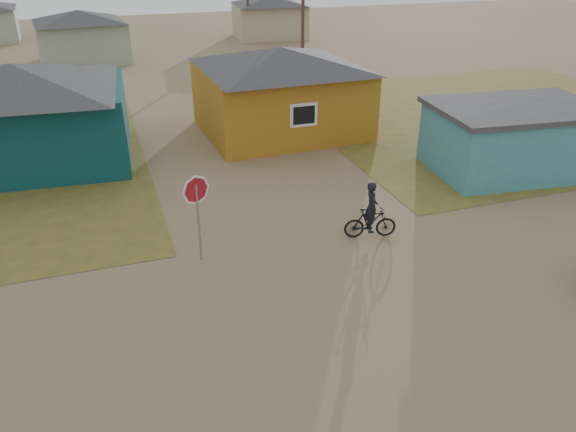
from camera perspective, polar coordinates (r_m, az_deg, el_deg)
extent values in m
plane|color=#8A704F|center=(14.35, 7.47, -9.24)|extent=(120.00, 120.00, 0.00)
cube|color=olive|center=(31.49, 20.51, 9.65)|extent=(20.00, 18.00, 0.00)
cube|color=#0A3438|center=(24.95, -25.35, 8.17)|extent=(8.40, 6.54, 3.00)
pyramid|color=#313133|center=(24.47, -26.27, 12.58)|extent=(8.93, 7.08, 1.00)
cube|color=#A96A1A|center=(26.47, -0.73, 11.68)|extent=(7.21, 6.24, 3.00)
pyramid|color=#313133|center=(26.04, -0.75, 15.83)|extent=(7.72, 6.76, 0.90)
cube|color=silver|center=(23.68, 1.61, 10.23)|extent=(1.20, 0.06, 1.00)
cube|color=black|center=(23.65, 1.63, 10.21)|extent=(0.95, 0.04, 0.75)
cube|color=teal|center=(23.61, 21.86, 7.10)|extent=(6.39, 4.61, 2.40)
cube|color=#313133|center=(23.25, 22.40, 10.11)|extent=(6.71, 4.93, 0.20)
cube|color=#94A28B|center=(44.84, -20.18, 16.25)|extent=(6.49, 5.60, 2.80)
pyramid|color=#313133|center=(44.59, -20.56, 18.50)|extent=(7.04, 6.15, 0.80)
cube|color=tan|center=(53.08, -1.89, 19.17)|extent=(6.41, 5.50, 2.80)
pyramid|color=#313133|center=(52.87, -1.92, 21.11)|extent=(6.95, 6.05, 0.80)
cylinder|color=#48362B|center=(34.71, 1.51, 19.49)|extent=(0.20, 0.20, 8.00)
cylinder|color=gray|center=(15.82, -9.07, -0.71)|extent=(0.07, 0.07, 2.35)
imported|color=black|center=(17.31, 8.36, -0.69)|extent=(1.68, 0.81, 0.97)
imported|color=black|center=(17.07, 8.48, 0.93)|extent=(0.50, 0.65, 1.60)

